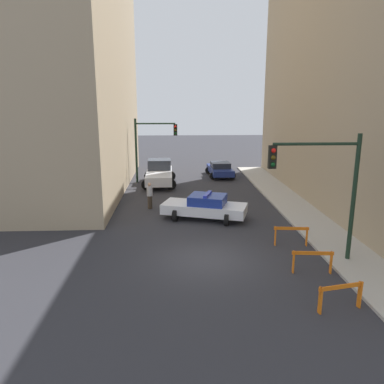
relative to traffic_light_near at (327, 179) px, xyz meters
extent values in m
plane|color=#2D2D33|center=(-4.73, 0.44, -3.53)|extent=(120.00, 120.00, 0.00)
cube|color=#B2ADA3|center=(1.47, 0.44, -3.47)|extent=(2.40, 44.00, 0.12)
cube|color=tan|center=(-16.73, 14.44, 8.52)|extent=(14.00, 20.00, 24.10)
cylinder|color=black|center=(1.17, 0.01, -0.81)|extent=(0.18, 0.18, 5.20)
cylinder|color=black|center=(-0.53, 0.01, 1.39)|extent=(3.40, 0.12, 0.12)
cube|color=black|center=(-2.23, 0.01, 0.89)|extent=(0.30, 0.22, 0.90)
sphere|color=red|center=(-2.23, -0.14, 1.16)|extent=(0.18, 0.18, 0.18)
sphere|color=#4C3D0C|center=(-2.23, -0.14, 0.89)|extent=(0.18, 0.18, 0.18)
sphere|color=#0C4219|center=(-2.23, -0.14, 0.62)|extent=(0.18, 0.18, 0.18)
cylinder|color=black|center=(-9.13, 16.21, -0.93)|extent=(0.18, 0.18, 5.20)
cylinder|color=black|center=(-7.53, 16.21, 1.27)|extent=(3.20, 0.12, 0.12)
cube|color=black|center=(-5.93, 16.21, 0.77)|extent=(0.30, 0.22, 0.90)
sphere|color=red|center=(-5.93, 16.06, 1.04)|extent=(0.18, 0.18, 0.18)
sphere|color=#4C3D0C|center=(-5.93, 16.06, 0.77)|extent=(0.18, 0.18, 0.18)
sphere|color=#0C4219|center=(-5.93, 16.06, 0.50)|extent=(0.18, 0.18, 0.18)
cube|color=white|center=(-4.37, 6.10, -2.93)|extent=(5.04, 3.21, 0.55)
cube|color=navy|center=(-4.19, 6.04, -2.39)|extent=(2.38, 2.16, 0.52)
cylinder|color=black|center=(-6.02, 5.74, -3.20)|extent=(0.41, 0.70, 0.66)
cylinder|color=black|center=(-5.49, 7.36, -3.20)|extent=(0.41, 0.70, 0.66)
cylinder|color=black|center=(-3.25, 4.84, -3.20)|extent=(0.41, 0.70, 0.66)
cylinder|color=black|center=(-2.72, 6.46, -3.20)|extent=(0.41, 0.70, 0.66)
cube|color=#2633BF|center=(-4.19, 6.04, -2.07)|extent=(0.62, 1.38, 0.12)
cube|color=silver|center=(-7.25, 15.17, -2.78)|extent=(2.06, 5.42, 0.70)
cube|color=#2D333D|center=(-7.27, 16.25, -2.03)|extent=(1.86, 1.75, 0.80)
cylinder|color=black|center=(-8.19, 16.83, -3.13)|extent=(0.80, 0.27, 0.80)
cylinder|color=black|center=(-6.35, 16.85, -3.13)|extent=(0.80, 0.27, 0.80)
cylinder|color=black|center=(-8.15, 13.49, -3.13)|extent=(0.80, 0.27, 0.80)
cylinder|color=black|center=(-6.31, 13.51, -3.13)|extent=(0.80, 0.27, 0.80)
cube|color=navy|center=(-1.99, 18.44, -2.96)|extent=(2.03, 4.39, 0.52)
cube|color=#232833|center=(-1.98, 18.27, -2.46)|extent=(1.68, 1.89, 0.48)
cylinder|color=black|center=(-2.89, 19.72, -3.22)|extent=(0.63, 0.25, 0.62)
cylinder|color=black|center=(-1.24, 19.81, -3.22)|extent=(0.63, 0.25, 0.62)
cylinder|color=black|center=(-2.74, 17.06, -3.22)|extent=(0.63, 0.25, 0.62)
cylinder|color=black|center=(-1.09, 17.15, -3.22)|extent=(0.63, 0.25, 0.62)
cylinder|color=#382D23|center=(-7.59, 8.35, -3.12)|extent=(0.34, 0.34, 0.82)
cylinder|color=#B2B2B7|center=(-7.59, 8.35, -2.40)|extent=(0.43, 0.43, 0.62)
sphere|color=tan|center=(-7.59, 8.35, -1.98)|extent=(0.26, 0.26, 0.22)
cube|color=orange|center=(-0.81, -3.72, -2.70)|extent=(1.58, 0.38, 0.14)
cube|color=orange|center=(-1.51, -3.87, -3.08)|extent=(0.08, 0.17, 0.90)
cube|color=orange|center=(-0.10, -3.58, -3.08)|extent=(0.08, 0.17, 0.90)
cube|color=orange|center=(-0.73, -1.04, -2.70)|extent=(1.60, 0.19, 0.14)
cube|color=orange|center=(-1.45, -0.97, -3.08)|extent=(0.06, 0.16, 0.90)
cube|color=orange|center=(-0.01, -1.10, -3.08)|extent=(0.06, 0.16, 0.90)
cube|color=orange|center=(-0.68, 1.85, -2.70)|extent=(1.60, 0.21, 0.14)
cube|color=orange|center=(-1.39, 1.92, -3.08)|extent=(0.07, 0.16, 0.90)
cube|color=orange|center=(0.04, 1.78, -3.08)|extent=(0.07, 0.16, 0.90)
camera|label=1|loc=(-6.03, -14.25, 2.99)|focal=35.00mm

